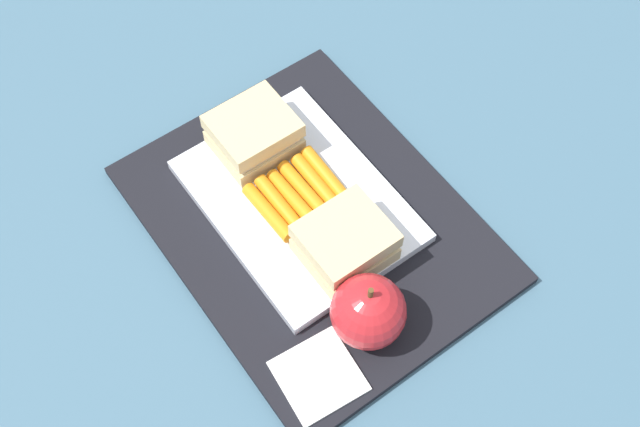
{
  "coord_description": "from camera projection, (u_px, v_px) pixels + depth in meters",
  "views": [
    {
      "loc": [
        0.33,
        -0.23,
        0.71
      ],
      "look_at": [
        0.01,
        0.0,
        0.04
      ],
      "focal_mm": 45.03,
      "sensor_mm": 36.0,
      "label": 1
    }
  ],
  "objects": [
    {
      "name": "apple",
      "position": [
        368.0,
        312.0,
        0.72
      ],
      "size": [
        0.07,
        0.07,
        0.08
      ],
      "color": "red",
      "rests_on": "lunchbag_mat"
    },
    {
      "name": "sandwich_half_right",
      "position": [
        345.0,
        242.0,
        0.76
      ],
      "size": [
        0.07,
        0.08,
        0.04
      ],
      "color": "#DBC189",
      "rests_on": "food_tray"
    },
    {
      "name": "food_tray",
      "position": [
        298.0,
        201.0,
        0.81
      ],
      "size": [
        0.23,
        0.17,
        0.01
      ],
      "primitive_type": "cube",
      "color": "white",
      "rests_on": "lunchbag_mat"
    },
    {
      "name": "carrot_sticks_bundle",
      "position": [
        298.0,
        194.0,
        0.8
      ],
      "size": [
        0.08,
        0.09,
        0.02
      ],
      "color": "orange",
      "rests_on": "food_tray"
    },
    {
      "name": "lunchbag_mat",
      "position": [
        313.0,
        223.0,
        0.81
      ],
      "size": [
        0.36,
        0.28,
        0.01
      ],
      "primitive_type": "cube",
      "color": "black",
      "rests_on": "ground_plane"
    },
    {
      "name": "ground_plane",
      "position": [
        313.0,
        226.0,
        0.82
      ],
      "size": [
        2.4,
        2.4,
        0.0
      ],
      "primitive_type": "plane",
      "color": "#42667A"
    },
    {
      "name": "paper_napkin",
      "position": [
        319.0,
        376.0,
        0.72
      ],
      "size": [
        0.08,
        0.08,
        0.0
      ],
      "primitive_type": "cube",
      "rotation": [
        0.0,
        0.0,
        -0.09
      ],
      "color": "white",
      "rests_on": "lunchbag_mat"
    },
    {
      "name": "sandwich_half_left",
      "position": [
        254.0,
        134.0,
        0.82
      ],
      "size": [
        0.07,
        0.08,
        0.04
      ],
      "color": "#DBC189",
      "rests_on": "food_tray"
    }
  ]
}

